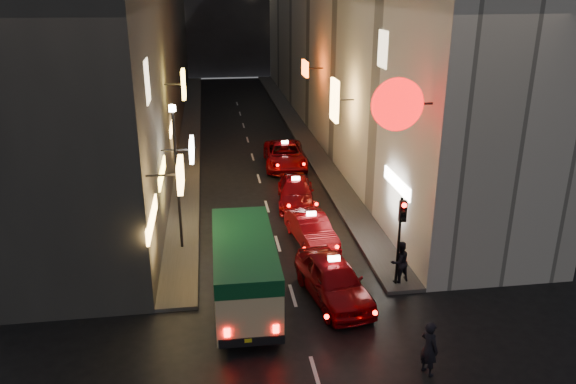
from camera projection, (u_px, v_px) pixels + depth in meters
name	position (u px, v px, depth m)	size (l,w,h in m)	color
building_left	(130.00, 12.00, 40.36)	(7.47, 52.26, 18.00)	#343230
building_right	(347.00, 11.00, 42.48)	(8.20, 52.00, 18.00)	beige
sidewalk_left	(191.00, 131.00, 43.97)	(1.50, 52.00, 0.15)	#464341
sidewalk_right	(298.00, 127.00, 45.10)	(1.50, 52.00, 0.15)	#464341
minibus	(244.00, 264.00, 19.74)	(2.17, 6.06, 2.60)	beige
taxi_near	(334.00, 277.00, 20.41)	(3.24, 5.98, 1.98)	maroon
taxi_second	(311.00, 227.00, 24.92)	(2.70, 5.06, 1.70)	maroon
taxi_third	(296.00, 190.00, 29.37)	(2.53, 5.05, 1.71)	maroon
taxi_far	(285.00, 153.00, 35.35)	(2.57, 5.67, 1.94)	maroon
pedestrian_crossing	(430.00, 345.00, 16.41)	(0.65, 0.42, 1.98)	black
pedestrian_sidewalk	(400.00, 259.00, 21.30)	(0.71, 0.44, 1.87)	black
traffic_light	(401.00, 224.00, 20.47)	(0.26, 0.43, 3.50)	black
lamp_post	(177.00, 169.00, 23.22)	(0.28, 0.28, 6.22)	black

